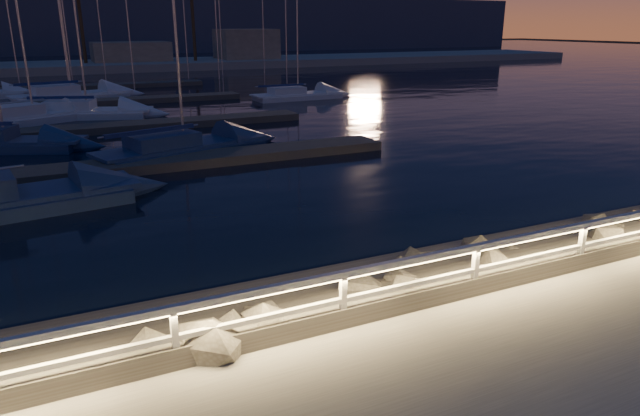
% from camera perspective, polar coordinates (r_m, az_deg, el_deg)
% --- Properties ---
extents(ground, '(400.00, 400.00, 0.00)m').
position_cam_1_polar(ground, '(10.24, -2.80, -12.74)').
color(ground, '#AAA599').
rests_on(ground, ground).
extents(harbor_water, '(400.00, 440.00, 0.60)m').
position_cam_1_polar(harbor_water, '(39.99, -20.63, 7.91)').
color(harbor_water, black).
rests_on(harbor_water, ground).
extents(guard_rail, '(44.11, 0.12, 1.06)m').
position_cam_1_polar(guard_rail, '(9.84, -3.23, -8.95)').
color(guard_rail, white).
rests_on(guard_rail, ground).
extents(riprap, '(35.94, 3.34, 1.54)m').
position_cam_1_polar(riprap, '(13.28, 11.76, -6.50)').
color(riprap, '#686259').
rests_on(riprap, ground).
extents(floating_docks, '(22.00, 36.00, 0.40)m').
position_cam_1_polar(floating_docks, '(41.17, -20.89, 8.94)').
color(floating_docks, '#574F48').
rests_on(floating_docks, ground).
extents(far_shore, '(160.00, 14.00, 5.20)m').
position_cam_1_polar(far_shore, '(82.40, -23.91, 13.04)').
color(far_shore, '#AAA599').
rests_on(far_shore, ground).
extents(sailboat_c, '(8.48, 4.67, 13.89)m').
position_cam_1_polar(sailboat_c, '(27.07, -13.85, 5.94)').
color(sailboat_c, navy).
rests_on(sailboat_c, ground).
extents(sailboat_f, '(7.45, 4.70, 12.37)m').
position_cam_1_polar(sailboat_f, '(31.55, -29.27, 5.81)').
color(sailboat_f, navy).
rests_on(sailboat_f, ground).
extents(sailboat_g, '(8.28, 4.78, 13.58)m').
position_cam_1_polar(sailboat_g, '(40.46, -22.54, 8.94)').
color(sailboat_g, silver).
rests_on(sailboat_g, ground).
extents(sailboat_j, '(8.01, 5.17, 13.33)m').
position_cam_1_polar(sailboat_j, '(39.43, -27.00, 8.18)').
color(sailboat_j, silver).
rests_on(sailboat_j, ground).
extents(sailboat_k, '(9.37, 4.51, 15.33)m').
position_cam_1_polar(sailboat_k, '(50.10, -23.84, 10.31)').
color(sailboat_k, silver).
rests_on(sailboat_k, ground).
extents(sailboat_l, '(7.67, 2.57, 12.82)m').
position_cam_1_polar(sailboat_l, '(46.83, -2.46, 11.27)').
color(sailboat_l, silver).
rests_on(sailboat_l, ground).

